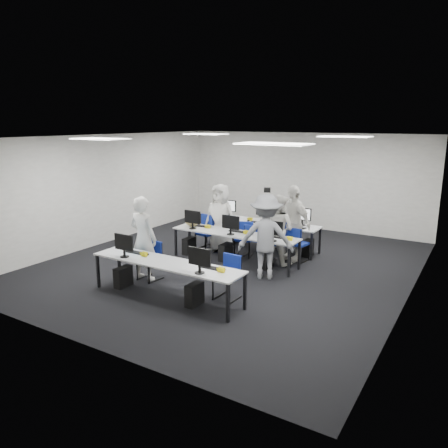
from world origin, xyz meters
The scene contains 23 objects.
room centered at (0.00, 0.00, 1.50)m, with size 9.00×9.02×3.00m.
ceiling_panels centered at (0.00, 0.00, 2.98)m, with size 5.20×4.60×0.02m.
desk_front centered at (0.00, -2.40, 0.68)m, with size 3.20×0.70×0.73m.
desk_mid centered at (0.00, 0.20, 0.68)m, with size 3.20×0.70×0.73m.
desk_back centered at (0.00, 1.60, 0.68)m, with size 3.20×0.70×0.73m.
equipment_front centered at (-0.19, -2.42, 0.36)m, with size 2.51×0.41×1.19m.
equipment_mid centered at (-0.19, 0.18, 0.36)m, with size 2.91×0.41×1.19m.
equipment_back centered at (0.19, 1.62, 0.36)m, with size 2.91×0.41×1.19m.
chair_0 centered at (-0.95, -1.78, 0.26)m, with size 0.45×0.48×0.82m.
chair_1 centered at (1.01, -1.82, 0.27)m, with size 0.43×0.47×0.85m.
chair_2 centered at (-1.21, 0.77, 0.26)m, with size 0.48×0.51×0.84m.
chair_3 centered at (-0.05, 0.77, 0.27)m, with size 0.52×0.55×0.85m.
chair_4 centered at (1.05, 0.76, 0.31)m, with size 0.59×0.62×0.98m.
chair_5 centered at (-1.15, 1.02, 0.29)m, with size 0.56×0.59×0.93m.
chair_6 centered at (0.14, 0.94, 0.26)m, with size 0.47×0.50×0.82m.
chair_7 centered at (1.28, 1.07, 0.27)m, with size 0.50×0.53×0.86m.
handbag centered at (-1.26, 0.21, 0.89)m, with size 0.38×0.24×0.31m, color #9F8C52.
student_0 centered at (-1.08, -1.82, 0.91)m, with size 0.66×0.44×1.82m, color silver.
student_1 centered at (0.93, 0.67, 0.84)m, with size 0.82×0.64×1.68m, color silver.
student_2 centered at (-0.80, 0.85, 0.89)m, with size 0.87×0.56×1.77m, color silver.
student_3 centered at (1.12, 1.08, 0.93)m, with size 1.09×0.45×1.86m, color silver.
photographer centered at (1.12, -0.40, 0.93)m, with size 1.20×0.69×1.85m, color slate.
dslr_camera centered at (1.05, -0.23, 1.91)m, with size 0.14×0.18×0.10m, color black.
Camera 1 is at (5.07, -8.59, 3.35)m, focal length 35.00 mm.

